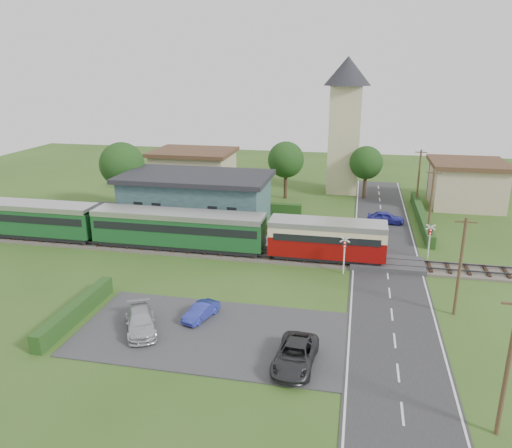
% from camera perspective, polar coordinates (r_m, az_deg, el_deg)
% --- Properties ---
extents(ground, '(120.00, 120.00, 0.00)m').
position_cam_1_polar(ground, '(43.04, 1.38, -4.79)').
color(ground, '#2D4C19').
extents(railway_track, '(76.00, 3.20, 0.49)m').
position_cam_1_polar(railway_track, '(44.82, 1.85, -3.70)').
color(railway_track, '#4C443D').
rests_on(railway_track, ground).
extents(road, '(6.00, 70.00, 0.05)m').
position_cam_1_polar(road, '(42.53, 14.82, -5.65)').
color(road, '#28282B').
rests_on(road, ground).
extents(car_park, '(17.00, 9.00, 0.08)m').
position_cam_1_polar(car_park, '(32.86, -5.17, -12.34)').
color(car_park, '#333335').
rests_on(car_park, ground).
extents(crossing_deck, '(6.20, 3.40, 0.45)m').
position_cam_1_polar(crossing_deck, '(44.30, 14.73, -4.41)').
color(crossing_deck, '#333335').
rests_on(crossing_deck, ground).
extents(platform, '(30.00, 3.00, 0.45)m').
position_cam_1_polar(platform, '(50.22, -8.81, -1.38)').
color(platform, gray).
rests_on(platform, ground).
extents(equipment_hut, '(2.30, 2.30, 2.55)m').
position_cam_1_polar(equipment_hut, '(53.04, -17.01, 0.80)').
color(equipment_hut, beige).
rests_on(equipment_hut, platform).
extents(station_building, '(16.00, 9.00, 5.30)m').
position_cam_1_polar(station_building, '(54.73, -6.83, 3.00)').
color(station_building, '#496E6F').
rests_on(station_building, ground).
extents(train, '(43.20, 2.90, 3.40)m').
position_cam_1_polar(train, '(47.54, -12.46, -0.21)').
color(train, '#232328').
rests_on(train, ground).
extents(church_tower, '(6.00, 6.00, 17.60)m').
position_cam_1_polar(church_tower, '(67.45, 10.19, 12.12)').
color(church_tower, beige).
rests_on(church_tower, ground).
extents(house_west, '(10.80, 8.80, 5.50)m').
position_cam_1_polar(house_west, '(69.20, -7.11, 6.16)').
color(house_west, tan).
rests_on(house_west, ground).
extents(house_east, '(8.80, 8.80, 5.50)m').
position_cam_1_polar(house_east, '(65.85, 22.88, 4.32)').
color(house_east, tan).
rests_on(house_east, ground).
extents(hedge_carpark, '(0.80, 9.00, 1.20)m').
position_cam_1_polar(hedge_carpark, '(36.27, -19.92, -9.36)').
color(hedge_carpark, '#193814').
rests_on(hedge_carpark, ground).
extents(hedge_roadside, '(0.80, 18.00, 1.20)m').
position_cam_1_polar(hedge_roadside, '(57.79, 18.37, 0.84)').
color(hedge_roadside, '#193814').
rests_on(hedge_roadside, ground).
extents(hedge_station, '(22.00, 0.80, 1.30)m').
position_cam_1_polar(hedge_station, '(59.39, -5.39, 2.17)').
color(hedge_station, '#193814').
rests_on(hedge_station, ground).
extents(tree_a, '(5.20, 5.20, 8.00)m').
position_cam_1_polar(tree_a, '(60.68, -15.07, 6.57)').
color(tree_a, '#332316').
rests_on(tree_a, ground).
extents(tree_b, '(4.60, 4.60, 7.34)m').
position_cam_1_polar(tree_b, '(63.83, 3.43, 7.33)').
color(tree_b, '#332316').
rests_on(tree_b, ground).
extents(tree_c, '(4.20, 4.20, 6.78)m').
position_cam_1_polar(tree_c, '(65.21, 12.48, 6.84)').
color(tree_c, '#332316').
rests_on(tree_c, ground).
extents(utility_pole_a, '(1.40, 0.22, 7.00)m').
position_cam_1_polar(utility_pole_a, '(25.70, 26.84, -14.34)').
color(utility_pole_a, '#473321').
rests_on(utility_pole_a, ground).
extents(utility_pole_b, '(1.40, 0.22, 7.00)m').
position_cam_1_polar(utility_pole_b, '(36.21, 22.30, -4.44)').
color(utility_pole_b, '#473321').
rests_on(utility_pole_b, ground).
extents(utility_pole_c, '(1.40, 0.22, 7.00)m').
position_cam_1_polar(utility_pole_c, '(51.26, 19.36, 2.18)').
color(utility_pole_c, '#473321').
rests_on(utility_pole_c, ground).
extents(utility_pole_d, '(1.40, 0.22, 7.00)m').
position_cam_1_polar(utility_pole_d, '(62.86, 18.09, 5.03)').
color(utility_pole_d, '#473321').
rests_on(utility_pole_d, ground).
extents(crossing_signal_near, '(0.84, 0.28, 3.28)m').
position_cam_1_polar(crossing_signal_near, '(41.28, 10.08, -2.87)').
color(crossing_signal_near, silver).
rests_on(crossing_signal_near, ground).
extents(crossing_signal_far, '(0.84, 0.28, 3.28)m').
position_cam_1_polar(crossing_signal_far, '(46.26, 19.25, -1.35)').
color(crossing_signal_far, silver).
rests_on(crossing_signal_far, ground).
extents(streetlamp_west, '(0.30, 0.30, 5.15)m').
position_cam_1_polar(streetlamp_west, '(67.27, -14.18, 5.64)').
color(streetlamp_west, '#3F3F47').
rests_on(streetlamp_west, ground).
extents(streetlamp_east, '(0.30, 0.30, 5.15)m').
position_cam_1_polar(streetlamp_east, '(68.05, 19.15, 5.34)').
color(streetlamp_east, '#3F3F47').
rests_on(streetlamp_east, ground).
extents(car_on_road, '(3.92, 1.64, 1.33)m').
position_cam_1_polar(car_on_road, '(55.84, 14.61, 0.73)').
color(car_on_road, '#292997').
rests_on(car_on_road, road).
extents(car_park_blue, '(2.01, 3.30, 1.03)m').
position_cam_1_polar(car_park_blue, '(34.38, -6.30, -9.89)').
color(car_park_blue, '#28329E').
rests_on(car_park_blue, car_park).
extents(car_park_silver, '(3.65, 4.78, 1.29)m').
position_cam_1_polar(car_park_silver, '(33.49, -13.05, -10.81)').
color(car_park_silver, '#B2B3B9').
rests_on(car_park_silver, car_park).
extents(car_park_dark, '(2.45, 4.84, 1.31)m').
position_cam_1_polar(car_park_dark, '(29.35, 4.49, -14.73)').
color(car_park_dark, '#2A2A2D').
rests_on(car_park_dark, car_park).
extents(pedestrian_near, '(0.62, 0.50, 1.48)m').
position_cam_1_polar(pedestrian_near, '(47.84, 1.24, -0.92)').
color(pedestrian_near, gray).
rests_on(pedestrian_near, platform).
extents(pedestrian_far, '(0.78, 0.98, 1.94)m').
position_cam_1_polar(pedestrian_far, '(52.60, -15.73, 0.40)').
color(pedestrian_far, gray).
rests_on(pedestrian_far, platform).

